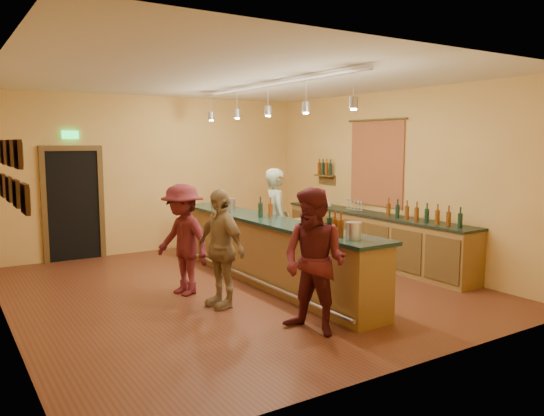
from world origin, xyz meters
TOP-DOWN VIEW (x-y plane):
  - floor at (0.00, 0.00)m, footprint 7.00×7.00m
  - ceiling at (0.00, 0.00)m, footprint 6.50×7.00m
  - wall_back at (0.00, 3.50)m, footprint 6.50×0.02m
  - wall_front at (0.00, -3.50)m, footprint 6.50×0.02m
  - wall_left at (-3.25, 0.00)m, footprint 0.02×7.00m
  - wall_right at (3.25, 0.00)m, footprint 0.02×7.00m
  - doorway at (-1.70, 3.47)m, footprint 1.15×0.09m
  - tapestry at (3.23, 0.40)m, footprint 0.03×1.40m
  - bottle_shelf at (3.17, 1.90)m, footprint 0.17×0.55m
  - picture_grid at (-3.21, -0.75)m, footprint 0.06×2.20m
  - back_counter at (2.97, 0.18)m, footprint 0.60×4.55m
  - tasting_bar at (0.53, -0.00)m, footprint 0.73×5.10m
  - pendant_track at (0.53, -0.00)m, footprint 0.11×4.60m
  - bartender at (1.08, 0.60)m, footprint 0.63×0.77m
  - customer_a at (-0.20, -2.20)m, footprint 0.91×1.02m
  - customer_b at (-0.66, -0.67)m, footprint 0.55×1.01m
  - customer_c at (-0.86, 0.15)m, footprint 0.88×1.20m
  - bar_stool at (2.02, 1.11)m, footprint 0.38×0.38m

SIDE VIEW (x-z plane):
  - floor at x=0.00m, z-range 0.00..0.00m
  - back_counter at x=2.97m, z-range -0.15..1.12m
  - tasting_bar at x=0.53m, z-range -0.08..1.30m
  - bar_stool at x=2.02m, z-range 0.25..1.04m
  - customer_b at x=-0.66m, z-range 0.00..1.63m
  - customer_c at x=-0.86m, z-range 0.00..1.66m
  - customer_a at x=-0.20m, z-range 0.00..1.74m
  - bartender at x=1.08m, z-range 0.00..1.81m
  - doorway at x=-1.70m, z-range -0.11..2.36m
  - wall_back at x=0.00m, z-range 0.00..3.20m
  - wall_front at x=0.00m, z-range 0.00..3.20m
  - wall_left at x=-3.25m, z-range 0.00..3.20m
  - wall_right at x=3.25m, z-range 0.00..3.20m
  - bottle_shelf at x=3.17m, z-range 1.39..1.94m
  - tapestry at x=3.23m, z-range 1.05..2.65m
  - picture_grid at x=-3.21m, z-range 1.60..2.30m
  - pendant_track at x=0.53m, z-range 2.73..3.24m
  - ceiling at x=0.00m, z-range 3.19..3.21m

